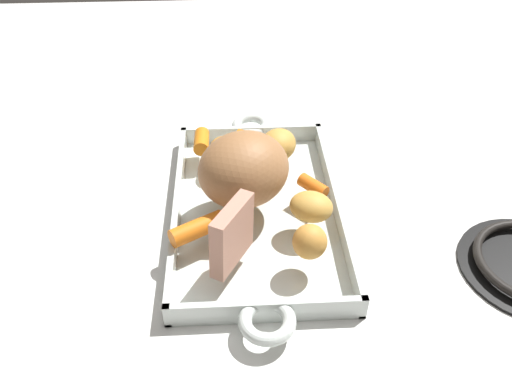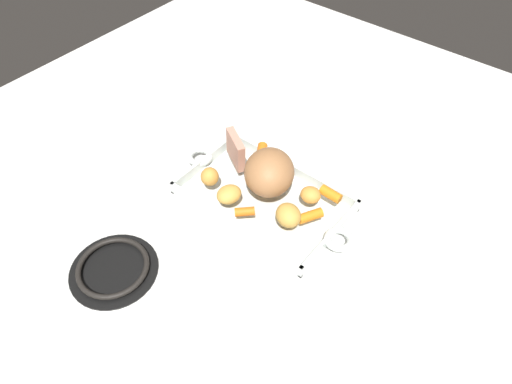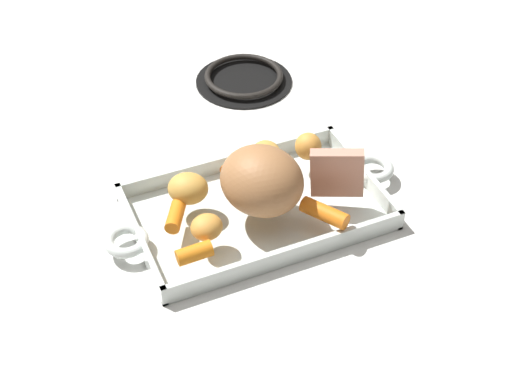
% 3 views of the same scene
% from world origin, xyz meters
% --- Properties ---
extents(ground_plane, '(1.68, 1.68, 0.00)m').
position_xyz_m(ground_plane, '(0.00, 0.00, 0.00)').
color(ground_plane, silver).
extents(roasting_dish, '(0.44, 0.22, 0.03)m').
position_xyz_m(roasting_dish, '(0.00, 0.00, 0.01)').
color(roasting_dish, silver).
rests_on(roasting_dish, ground_plane).
extents(pork_roast, '(0.15, 0.16, 0.09)m').
position_xyz_m(pork_roast, '(-0.00, -0.02, 0.08)').
color(pork_roast, '#A56E43').
rests_on(pork_roast, roasting_dish).
extents(roast_slice_thick, '(0.08, 0.05, 0.08)m').
position_xyz_m(roast_slice_thick, '(0.11, -0.03, 0.07)').
color(roast_slice_thick, tan).
rests_on(roast_slice_thick, roasting_dish).
extents(baby_carrot_long, '(0.04, 0.04, 0.02)m').
position_xyz_m(baby_carrot_long, '(-0.01, 0.07, 0.04)').
color(baby_carrot_long, orange).
rests_on(baby_carrot_long, roasting_dish).
extents(baby_carrot_southwest, '(0.04, 0.05, 0.02)m').
position_xyz_m(baby_carrot_southwest, '(-0.12, 0.00, 0.04)').
color(baby_carrot_southwest, orange).
rests_on(baby_carrot_southwest, roasting_dish).
extents(baby_carrot_northeast, '(0.06, 0.07, 0.02)m').
position_xyz_m(baby_carrot_northeast, '(0.07, -0.08, 0.04)').
color(baby_carrot_northeast, orange).
rests_on(baby_carrot_northeast, roasting_dish).
extents(baby_carrot_northwest, '(0.05, 0.02, 0.02)m').
position_xyz_m(baby_carrot_northwest, '(-0.12, -0.08, 0.04)').
color(baby_carrot_northwest, orange).
rests_on(baby_carrot_northwest, roasting_dish).
extents(potato_corner, '(0.06, 0.07, 0.04)m').
position_xyz_m(potato_corner, '(0.04, 0.06, 0.05)').
color(potato_corner, gold).
rests_on(potato_corner, roasting_dish).
extents(potato_near_roast, '(0.05, 0.05, 0.04)m').
position_xyz_m(potato_near_roast, '(0.11, 0.05, 0.05)').
color(potato_near_roast, gold).
rests_on(potato_near_roast, roasting_dish).
extents(potato_golden_small, '(0.05, 0.05, 0.03)m').
position_xyz_m(potato_golden_small, '(-0.09, -0.04, 0.05)').
color(potato_golden_small, gold).
rests_on(potato_golden_small, roasting_dish).
extents(potato_golden_large, '(0.07, 0.07, 0.04)m').
position_xyz_m(potato_golden_large, '(-0.09, 0.03, 0.05)').
color(potato_golden_large, gold).
rests_on(potato_golden_large, roasting_dish).
extents(stove_burner_rear, '(0.17, 0.17, 0.02)m').
position_xyz_m(stove_burner_rear, '(0.12, 0.32, 0.01)').
color(stove_burner_rear, black).
rests_on(stove_burner_rear, ground_plane).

